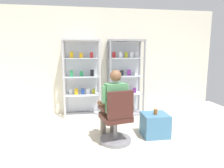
{
  "coord_description": "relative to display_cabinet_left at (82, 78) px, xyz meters",
  "views": [
    {
      "loc": [
        -0.48,
        -1.99,
        1.56
      ],
      "look_at": [
        0.02,
        1.46,
        1.0
      ],
      "focal_mm": 30.34,
      "sensor_mm": 36.0,
      "label": 1
    }
  ],
  "objects": [
    {
      "name": "back_wall",
      "position": [
        0.55,
        0.24,
        0.39
      ],
      "size": [
        6.0,
        0.1,
        2.7
      ],
      "primitive_type": "cube",
      "color": "silver",
      "rests_on": "ground"
    },
    {
      "name": "storage_crate",
      "position": [
        1.38,
        -1.46,
        -0.74
      ],
      "size": [
        0.48,
        0.44,
        0.43
      ],
      "primitive_type": "cube",
      "color": "teal",
      "rests_on": "ground"
    },
    {
      "name": "tea_glass",
      "position": [
        1.37,
        -1.5,
        -0.47
      ],
      "size": [
        0.07,
        0.07,
        0.1
      ],
      "primitive_type": "cylinder",
      "color": "brown",
      "rests_on": "storage_crate"
    },
    {
      "name": "display_cabinet_left",
      "position": [
        0.0,
        0.0,
        0.0
      ],
      "size": [
        0.9,
        0.45,
        1.9
      ],
      "color": "#B7B7BC",
      "rests_on": "ground"
    },
    {
      "name": "seated_shopkeeper",
      "position": [
        0.56,
        -1.5,
        -0.25
      ],
      "size": [
        0.55,
        0.61,
        1.29
      ],
      "color": "slate",
      "rests_on": "ground"
    },
    {
      "name": "display_cabinet_right",
      "position": [
        1.1,
        0.0,
        0.01
      ],
      "size": [
        0.9,
        0.45,
        1.9
      ],
      "color": "gray",
      "rests_on": "ground"
    },
    {
      "name": "office_chair",
      "position": [
        0.6,
        -1.66,
        -0.56
      ],
      "size": [
        0.61,
        0.58,
        0.96
      ],
      "color": "slate",
      "rests_on": "ground"
    }
  ]
}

